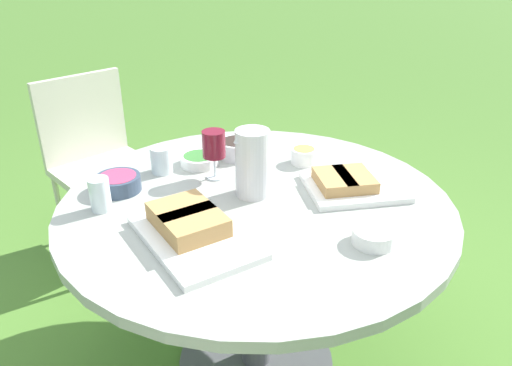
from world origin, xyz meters
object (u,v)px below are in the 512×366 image
(dining_table, at_px, (256,230))
(wine_glass, at_px, (214,145))
(water_pitcher, at_px, (252,163))
(chair_near_left, at_px, (97,153))

(dining_table, distance_m, wine_glass, 0.32)
(dining_table, relative_size, wine_glass, 7.26)
(wine_glass, bearing_deg, water_pitcher, 110.15)
(dining_table, height_order, chair_near_left, chair_near_left)
(dining_table, bearing_deg, water_pitcher, -99.49)
(dining_table, bearing_deg, chair_near_left, -73.50)
(wine_glass, bearing_deg, chair_near_left, -73.16)
(chair_near_left, bearing_deg, wine_glass, 106.84)
(water_pitcher, height_order, wine_glass, water_pitcher)
(wine_glass, bearing_deg, dining_table, 105.05)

